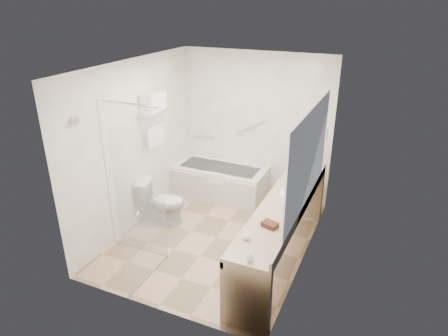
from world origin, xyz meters
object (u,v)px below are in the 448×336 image
at_px(toilet, 162,202).
at_px(water_bottle_left, 306,169).
at_px(amenity_basket, 270,225).
at_px(vanity_counter, 282,219).
at_px(bathtub, 220,182).

bearing_deg(toilet, water_bottle_left, -82.03).
distance_m(amenity_basket, water_bottle_left, 1.61).
xyz_separation_m(toilet, water_bottle_left, (2.01, 0.83, 0.59)).
bearing_deg(vanity_counter, water_bottle_left, 87.94).
relative_size(bathtub, vanity_counter, 0.59).
bearing_deg(bathtub, amenity_basket, -52.03).
height_order(toilet, water_bottle_left, water_bottle_left).
bearing_deg(vanity_counter, amenity_basket, -89.54).
bearing_deg(amenity_basket, water_bottle_left, 88.83).
xyz_separation_m(bathtub, toilet, (-0.45, -1.17, 0.08)).
height_order(bathtub, vanity_counter, vanity_counter).
xyz_separation_m(bathtub, amenity_basket, (1.53, -1.96, 0.60)).
height_order(vanity_counter, toilet, vanity_counter).
distance_m(bathtub, vanity_counter, 2.09).
distance_m(bathtub, toilet, 1.26).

